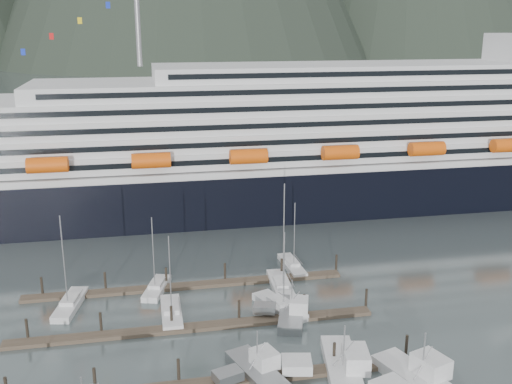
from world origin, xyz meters
TOP-DOWN VIEW (x-y plane):
  - ground at (0.00, 0.00)m, footprint 1600.00×1600.00m
  - cruise_ship at (30.03, 54.94)m, footprint 210.00×30.40m
  - dock_near at (-4.93, -9.95)m, footprint 48.18×2.28m
  - dock_mid at (-4.93, 3.05)m, footprint 48.18×2.28m
  - dock_far at (-4.93, 16.05)m, footprint 48.18×2.28m
  - sailboat_b at (-21.68, 12.55)m, footprint 4.39×10.16m
  - sailboat_c at (-7.85, 7.21)m, footprint 2.75×9.73m
  - sailboat_d at (8.81, 12.14)m, footprint 3.38×11.79m
  - sailboat_f at (-9.55, 15.61)m, footprint 4.77×8.68m
  - sailboat_g at (12.46, 19.99)m, footprint 2.78×9.45m
  - sailboat_h at (7.02, 6.02)m, footprint 6.27×10.08m
  - trawler_b at (0.65, -9.47)m, footprint 8.41×10.32m
  - trawler_c at (10.14, -11.20)m, footprint 10.19×14.23m
  - trawler_d at (17.86, -15.05)m, footprint 10.37×12.98m
  - trawler_e at (7.94, 3.28)m, footprint 8.21×10.17m

SIDE VIEW (x-z plane):
  - ground at x=0.00m, z-range 0.00..0.00m
  - dock_near at x=-4.93m, z-range -1.29..1.91m
  - dock_mid at x=-4.93m, z-range -1.29..1.91m
  - dock_far at x=-4.93m, z-range -1.29..1.91m
  - sailboat_g at x=12.46m, z-range -5.52..6.30m
  - sailboat_f at x=-9.55m, z-range -5.71..6.52m
  - sailboat_c at x=-7.85m, z-range -5.79..6.62m
  - sailboat_h at x=7.02m, z-range -5.73..6.58m
  - sailboat_b at x=-21.68m, z-range -6.75..7.60m
  - sailboat_d at x=8.81m, z-range -8.24..9.14m
  - trawler_e at x=7.94m, z-range -2.29..3.95m
  - trawler_b at x=0.65m, z-range -2.33..4.00m
  - trawler_c at x=10.14m, z-range -2.62..4.42m
  - trawler_d at x=17.86m, z-range -2.78..4.65m
  - cruise_ship at x=30.03m, z-range -13.11..37.19m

